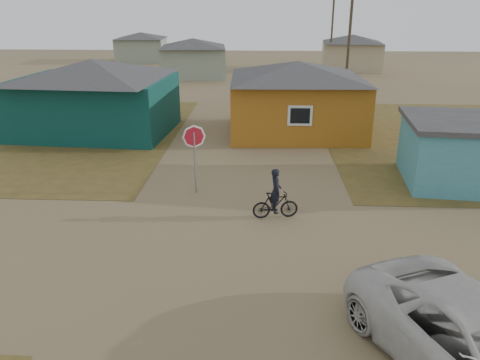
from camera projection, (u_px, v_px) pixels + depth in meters
The scene contains 10 objects.
ground at pixel (236, 261), 13.21m from camera, with size 120.00×120.00×0.00m, color olive.
house_teal at pixel (94, 95), 25.45m from camera, with size 8.93×7.08×4.00m.
house_yellow at pixel (296, 97), 25.43m from camera, with size 7.72×6.76×3.90m.
house_pale_west at pixel (193, 57), 44.52m from camera, with size 7.04×6.15×3.60m.
house_beige_east at pixel (352, 52), 49.39m from camera, with size 6.95×6.05×3.60m.
house_pale_north at pixel (141, 46), 56.11m from camera, with size 6.28×5.81×3.40m.
utility_pole_near at pixel (349, 44), 31.95m from camera, with size 1.40×0.20×8.00m.
utility_pole_far at pixel (332, 30), 46.82m from camera, with size 1.40×0.20×8.00m.
stop_sign at pixel (194, 144), 17.24m from camera, with size 0.87×0.10×2.65m.
cyclist at pixel (276, 200), 15.62m from camera, with size 1.60×0.69×1.75m.
Camera 1 is at (0.66, -11.49, 6.87)m, focal length 35.00 mm.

